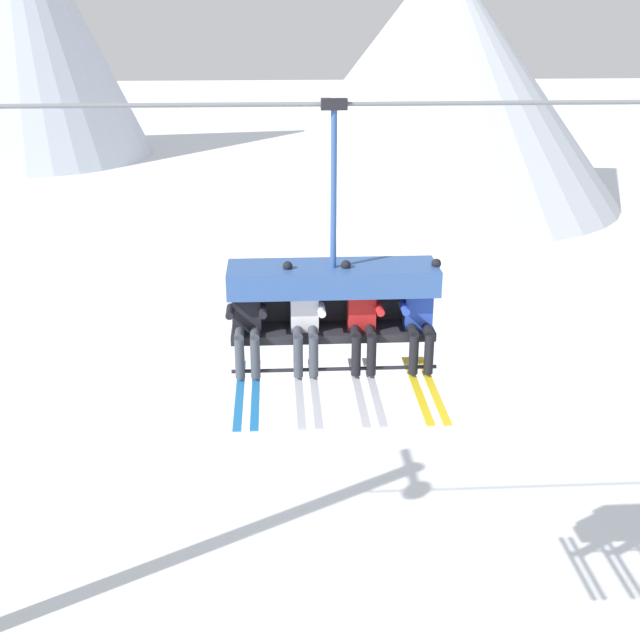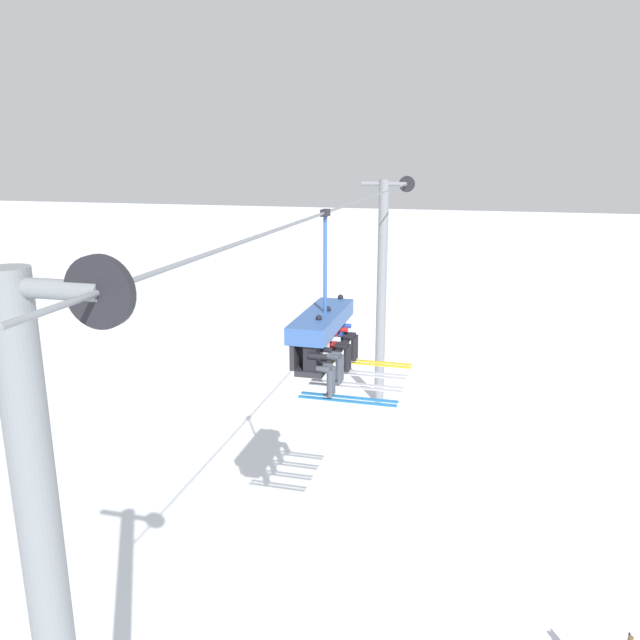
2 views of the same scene
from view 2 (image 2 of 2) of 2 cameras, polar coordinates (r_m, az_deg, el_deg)
ground_plane at (r=15.29m, az=-1.78°, el=-22.33°), size 200.00×200.00×0.00m
lift_tower_far at (r=23.18m, az=5.69°, el=2.81°), size 0.36×1.88×8.54m
lift_cable at (r=13.48m, az=3.09°, el=10.66°), size 20.47×0.05×0.05m
chairlift_chair at (r=11.48m, az=0.11°, el=-0.66°), size 2.42×0.74×3.02m
skier_black at (r=10.60m, az=-0.09°, el=-3.71°), size 0.46×1.70×1.23m
skier_white at (r=11.20m, az=0.74°, el=-2.57°), size 0.48×1.70×1.34m
skier_red at (r=11.82m, az=1.51°, el=-1.64°), size 0.48×1.70×1.34m
skier_blue at (r=12.45m, az=2.22°, el=-0.79°), size 0.48×1.70×1.34m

